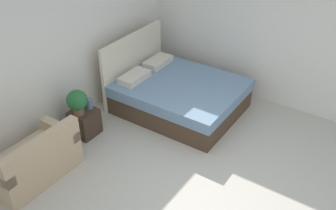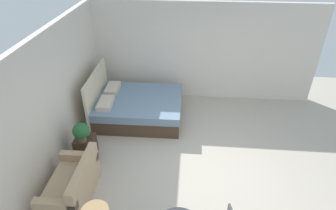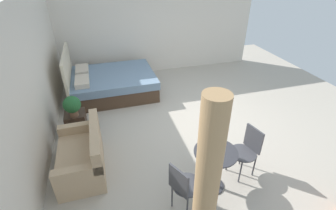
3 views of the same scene
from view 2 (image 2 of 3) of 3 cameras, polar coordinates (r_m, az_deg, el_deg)
The scene contains 8 objects.
ground_plane at distance 6.04m, azimuth 6.73°, elevation -12.90°, with size 9.15×8.99×0.02m, color #B2A899.
wall_back at distance 5.82m, azimuth -23.20°, elevation -0.78°, with size 9.15×0.12×2.66m, color silver.
wall_right at distance 7.91m, azimuth 7.05°, elevation 10.32°, with size 0.12×5.99×2.66m, color silver.
bed at distance 7.36m, azimuth -6.25°, elevation -0.34°, with size 1.75×2.16×1.24m.
couch at distance 5.60m, azimuth -18.34°, elevation -15.05°, with size 1.27×0.72×0.80m.
nightstand at distance 6.45m, azimuth -15.96°, elevation -7.85°, with size 0.41×0.39×0.45m.
potted_plant at distance 6.09m, azimuth -16.83°, elevation -5.06°, with size 0.33×0.33×0.43m.
vase at distance 6.34m, azimuth -15.78°, elevation -5.01°, with size 0.11×0.11×0.17m.
Camera 2 is at (-4.27, 0.32, 4.25)m, focal length 30.85 mm.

